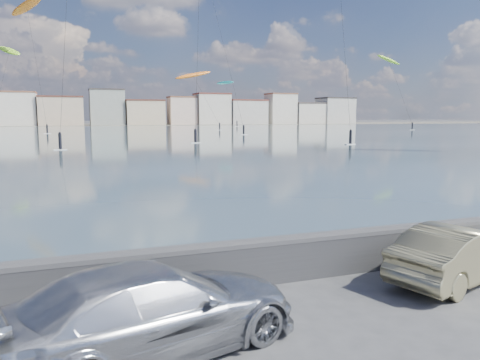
{
  "coord_description": "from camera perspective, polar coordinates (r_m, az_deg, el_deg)",
  "views": [
    {
      "loc": [
        -2.85,
        -6.68,
        3.77
      ],
      "look_at": [
        1.0,
        4.0,
        2.2
      ],
      "focal_mm": 35.0,
      "sensor_mm": 36.0,
      "label": 1
    }
  ],
  "objects": [
    {
      "name": "kitesurfer_5",
      "position": [
        136.63,
        17.7,
        13.67
      ],
      "size": [
        8.99,
        10.0,
        20.5
      ],
      "color": "#8CD826",
      "rests_on": "ground"
    },
    {
      "name": "kitesurfer_4",
      "position": [
        125.98,
        -26.35,
        13.79
      ],
      "size": [
        7.3,
        14.27,
        20.77
      ],
      "color": "#8CD826",
      "rests_on": "ground"
    },
    {
      "name": "kitesurfer_11",
      "position": [
        122.41,
        -24.55,
        18.63
      ],
      "size": [
        9.11,
        19.29,
        30.5
      ],
      "color": "orange",
      "rests_on": "ground"
    },
    {
      "name": "far_buildings",
      "position": [
        192.74,
        -18.79,
        8.12
      ],
      "size": [
        240.79,
        13.26,
        14.6
      ],
      "color": "beige",
      "rests_on": "ground"
    },
    {
      "name": "bay_water",
      "position": [
        98.3,
        -18.23,
        5.28
      ],
      "size": [
        500.0,
        177.0,
        0.0
      ],
      "primitive_type": "cube",
      "color": "#31484E",
      "rests_on": "ground"
    },
    {
      "name": "car_champagne",
      "position": [
        11.9,
        25.09,
        -8.08
      ],
      "size": [
        4.19,
        2.53,
        1.3
      ],
      "primitive_type": "imported",
      "rotation": [
        0.0,
        0.0,
        1.88
      ],
      "color": "tan",
      "rests_on": "ground"
    },
    {
      "name": "ground",
      "position": [
        8.19,
        3.09,
        -19.56
      ],
      "size": [
        700.0,
        700.0,
        0.0
      ],
      "primitive_type": "plane",
      "color": "#333335",
      "rests_on": "ground"
    },
    {
      "name": "seawall",
      "position": [
        10.31,
        -2.82,
        -10.15
      ],
      "size": [
        400.0,
        0.36,
        1.08
      ],
      "color": "#28282B",
      "rests_on": "ground"
    },
    {
      "name": "kitesurfer_0",
      "position": [
        136.4,
        -5.74,
        12.56
      ],
      "size": [
        10.8,
        17.71,
        17.03
      ],
      "color": "orange",
      "rests_on": "ground"
    },
    {
      "name": "kitesurfer_12",
      "position": [
        172.91,
        -1.8,
        11.7
      ],
      "size": [
        5.85,
        13.9,
        16.37
      ],
      "color": "#19BFBF",
      "rests_on": "ground"
    },
    {
      "name": "far_shore_strip",
      "position": [
        206.74,
        -19.16,
        6.39
      ],
      "size": [
        500.0,
        60.0,
        0.0
      ],
      "primitive_type": "cube",
      "color": "#4C473D",
      "rests_on": "ground"
    },
    {
      "name": "car_silver",
      "position": [
        7.8,
        -10.61,
        -15.26
      ],
      "size": [
        5.36,
        3.35,
        1.45
      ],
      "primitive_type": "imported",
      "rotation": [
        0.0,
        0.0,
        1.86
      ],
      "color": "#A9ABB0",
      "rests_on": "ground"
    }
  ]
}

